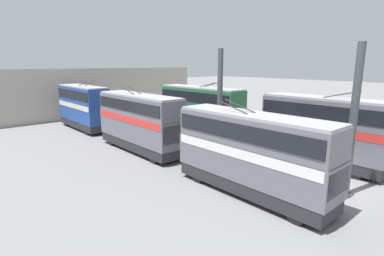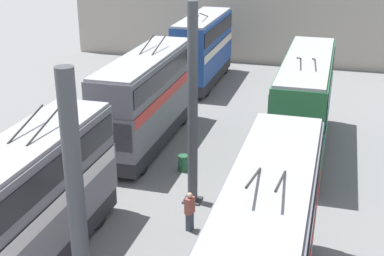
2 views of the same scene
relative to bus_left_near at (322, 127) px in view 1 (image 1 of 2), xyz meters
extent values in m
plane|color=slate|center=(-2.69, 4.20, -2.96)|extent=(240.00, 240.00, 0.00)
cube|color=#A8A093|center=(31.88, 4.20, 0.54)|extent=(0.50, 36.00, 7.00)
cylinder|color=#42474C|center=(-3.64, 4.20, 1.45)|extent=(0.43, 0.43, 8.84)
cube|color=#333338|center=(-3.64, 4.20, -2.92)|extent=(0.78, 0.78, 0.08)
cylinder|color=#42474C|center=(6.69, 4.20, 1.45)|extent=(0.43, 0.43, 8.84)
cube|color=#333338|center=(6.69, 4.20, -2.92)|extent=(0.78, 0.78, 0.08)
cylinder|color=black|center=(3.27, -1.05, -2.50)|extent=(0.93, 0.30, 0.93)
cylinder|color=black|center=(3.27, 1.05, -2.50)|extent=(0.93, 0.30, 0.93)
cylinder|color=black|center=(-3.10, -1.05, -2.50)|extent=(0.93, 0.30, 0.93)
cylinder|color=black|center=(-3.10, 1.05, -2.50)|extent=(0.93, 0.30, 0.93)
cube|color=#28282D|center=(-0.01, 0.00, -2.33)|extent=(9.18, 2.45, 0.76)
cube|color=slate|center=(-0.01, 0.00, -0.82)|extent=(9.37, 2.50, 2.26)
cube|color=red|center=(-0.01, 0.00, 0.04)|extent=(9.09, 2.54, 0.55)
cube|color=slate|center=(-0.01, 0.00, 1.22)|extent=(9.28, 2.42, 1.81)
cube|color=black|center=(-0.01, 0.00, 1.31)|extent=(9.00, 2.51, 1.00)
cube|color=#9E9EA3|center=(-0.01, 0.00, 2.19)|extent=(9.18, 2.25, 0.14)
cube|color=black|center=(4.61, 0.00, -0.59)|extent=(0.12, 2.30, 1.44)
cylinder|color=#282828|center=(-1.18, -0.35, 2.55)|extent=(2.35, 0.07, 0.65)
cylinder|color=#282828|center=(-1.18, 0.35, 2.55)|extent=(2.35, 0.07, 0.65)
cylinder|color=black|center=(17.46, -1.05, -2.50)|extent=(0.93, 0.30, 0.93)
cylinder|color=black|center=(17.46, 1.05, -2.50)|extent=(0.93, 0.30, 0.93)
cylinder|color=black|center=(9.65, -1.05, -2.50)|extent=(0.93, 0.30, 0.93)
cylinder|color=black|center=(9.65, 1.05, -2.50)|extent=(0.93, 0.30, 0.93)
cube|color=#28282D|center=(13.46, 0.00, -2.33)|extent=(10.59, 2.45, 0.76)
cube|color=#286B3D|center=(13.46, 0.00, -0.86)|extent=(10.81, 2.50, 2.19)
cube|color=teal|center=(13.46, 0.00, -0.04)|extent=(10.49, 2.54, 0.55)
cube|color=#286B3D|center=(13.46, 0.00, 1.18)|extent=(10.70, 2.42, 1.87)
cube|color=black|center=(13.46, 0.00, 1.27)|extent=(10.38, 2.51, 1.03)
cube|color=#9E9EA3|center=(13.46, 0.00, 2.18)|extent=(10.59, 2.25, 0.14)
cube|color=black|center=(18.80, 0.00, -0.64)|extent=(0.12, 2.30, 1.40)
cylinder|color=#282828|center=(12.10, -0.35, 2.54)|extent=(2.35, 0.07, 0.65)
cylinder|color=#282828|center=(12.10, 0.35, 2.54)|extent=(2.35, 0.07, 0.65)
cylinder|color=black|center=(-3.42, 7.34, -2.44)|extent=(1.04, 0.30, 1.04)
cylinder|color=black|center=(-3.42, 9.44, -2.44)|extent=(1.04, 0.30, 1.04)
cylinder|color=black|center=(3.63, 7.34, -2.44)|extent=(1.04, 0.30, 1.04)
cylinder|color=black|center=(3.63, 9.44, -2.44)|extent=(1.04, 0.30, 1.04)
cube|color=#28282D|center=(0.20, 8.39, -2.29)|extent=(9.85, 2.45, 0.78)
cube|color=slate|center=(0.20, 8.39, -0.90)|extent=(10.05, 2.50, 1.99)
cube|color=white|center=(0.20, 8.39, -0.18)|extent=(9.75, 2.54, 0.55)
cube|color=slate|center=(0.20, 8.39, 0.94)|extent=(9.95, 2.42, 1.68)
cube|color=black|center=(0.20, 8.39, 1.03)|extent=(9.65, 2.51, 0.93)
cube|color=#9E9EA3|center=(0.20, 8.39, 1.85)|extent=(9.85, 2.25, 0.14)
cube|color=black|center=(-4.76, 8.39, -0.70)|extent=(0.12, 2.30, 1.27)
cylinder|color=#282828|center=(1.46, 8.04, 2.21)|extent=(2.35, 0.07, 0.65)
cylinder|color=#282828|center=(1.46, 8.74, 2.21)|extent=(2.35, 0.07, 0.65)
cylinder|color=black|center=(8.69, 7.34, -2.41)|extent=(1.10, 0.30, 1.10)
cylinder|color=black|center=(8.69, 9.44, -2.41)|extent=(1.10, 0.30, 1.10)
cylinder|color=black|center=(15.81, 7.34, -2.41)|extent=(1.10, 0.30, 1.10)
cylinder|color=black|center=(15.81, 9.44, -2.41)|extent=(1.10, 0.30, 1.10)
cube|color=#28282D|center=(12.35, 8.39, -2.26)|extent=(9.92, 2.45, 0.80)
cube|color=slate|center=(12.35, 8.39, -0.77)|extent=(10.12, 2.50, 2.19)
cube|color=red|center=(12.35, 8.39, 0.05)|extent=(9.82, 2.54, 0.55)
cube|color=slate|center=(12.35, 8.39, 1.14)|extent=(10.02, 2.42, 1.63)
cube|color=black|center=(12.35, 8.39, 1.22)|extent=(9.71, 2.51, 0.90)
cube|color=#9E9EA3|center=(12.35, 8.39, 2.03)|extent=(9.92, 2.25, 0.14)
cube|color=black|center=(7.35, 8.39, -0.55)|extent=(0.12, 2.30, 1.40)
cylinder|color=#282828|center=(13.62, 8.04, 2.39)|extent=(2.35, 0.07, 0.65)
cylinder|color=#282828|center=(13.62, 8.74, 2.39)|extent=(2.35, 0.07, 0.65)
cylinder|color=black|center=(27.83, 7.34, -2.44)|extent=(1.05, 0.30, 1.05)
cylinder|color=black|center=(27.83, 9.44, -2.44)|extent=(1.05, 0.30, 1.05)
cylinder|color=black|center=(21.67, 7.34, -2.44)|extent=(1.05, 0.30, 1.05)
cylinder|color=black|center=(21.67, 9.44, -2.44)|extent=(1.05, 0.30, 1.05)
cube|color=#28282D|center=(24.65, 8.39, -2.28)|extent=(8.98, 2.45, 0.79)
cube|color=#234793|center=(24.65, 8.39, -0.83)|extent=(9.16, 2.50, 2.11)
cube|color=silver|center=(24.65, 8.39, -0.05)|extent=(8.89, 2.54, 0.55)
cube|color=#234793|center=(24.65, 8.39, 1.12)|extent=(9.07, 2.42, 1.79)
cube|color=black|center=(24.65, 8.39, 1.21)|extent=(8.80, 2.51, 0.98)
cube|color=#9E9EA3|center=(24.65, 8.39, 2.09)|extent=(8.98, 2.25, 0.14)
cube|color=black|center=(29.17, 8.39, -0.62)|extent=(0.12, 2.30, 1.35)
cylinder|color=#282828|center=(23.51, 8.04, 2.45)|extent=(2.35, 0.07, 0.65)
cylinder|color=#282828|center=(23.51, 8.74, 2.45)|extent=(2.35, 0.07, 0.65)
cube|color=#2D2D33|center=(-4.27, 6.43, -2.58)|extent=(0.32, 0.36, 0.76)
cube|color=tan|center=(-4.27, 6.43, -1.87)|extent=(0.41, 0.48, 0.66)
sphere|color=#A37A5B|center=(-4.27, 6.43, -1.43)|extent=(0.22, 0.22, 0.22)
cube|color=#2D2D33|center=(-1.19, 2.36, -2.56)|extent=(0.25, 0.33, 0.81)
cube|color=beige|center=(-1.19, 2.36, -1.81)|extent=(0.31, 0.45, 0.70)
sphere|color=beige|center=(-1.19, 2.36, -1.34)|extent=(0.23, 0.23, 0.23)
cube|color=#384251|center=(4.35, 3.66, -2.57)|extent=(0.35, 0.29, 0.79)
cube|color=#934C42|center=(4.35, 3.66, -1.83)|extent=(0.48, 0.37, 0.69)
sphere|color=tan|center=(4.35, 3.66, -1.37)|extent=(0.22, 0.22, 0.22)
cylinder|color=#235638|center=(9.56, 5.47, -2.55)|extent=(0.52, 0.52, 0.82)
cylinder|color=#235638|center=(9.56, 5.47, -2.55)|extent=(0.55, 0.55, 0.04)
camera|label=1|loc=(-9.98, 22.09, 4.72)|focal=28.00mm
camera|label=2|loc=(-13.63, -1.46, 8.83)|focal=50.00mm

